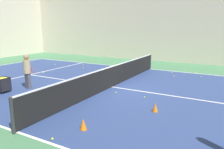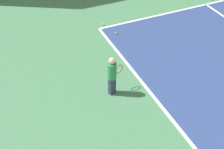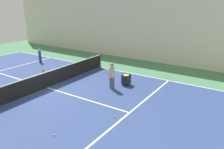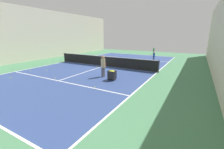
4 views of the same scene
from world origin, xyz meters
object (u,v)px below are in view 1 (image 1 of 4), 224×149
object	(u,v)px
tennis_net	(112,76)
coach_at_net	(27,69)
ball_cart	(3,82)
training_cone_1	(83,124)
training_cone_0	(155,107)

from	to	relation	value
tennis_net	coach_at_net	xyz separation A→B (m)	(-2.26, 3.53, 0.41)
tennis_net	ball_cart	size ratio (longest dim) A/B	15.89
coach_at_net	ball_cart	xyz separation A→B (m)	(-1.06, 0.45, -0.47)
tennis_net	training_cone_1	xyz separation A→B (m)	(-4.58, -1.59, -0.39)
coach_at_net	ball_cart	world-z (taller)	coach_at_net
coach_at_net	ball_cart	size ratio (longest dim) A/B	2.33
coach_at_net	training_cone_1	size ratio (longest dim) A/B	4.96
coach_at_net	training_cone_0	size ratio (longest dim) A/B	5.37
tennis_net	coach_at_net	size ratio (longest dim) A/B	6.81
coach_at_net	training_cone_1	world-z (taller)	coach_at_net
tennis_net	training_cone_0	size ratio (longest dim) A/B	36.57
training_cone_0	training_cone_1	size ratio (longest dim) A/B	0.92
ball_cart	training_cone_0	xyz separation A→B (m)	(1.14, -6.97, -0.34)
tennis_net	coach_at_net	world-z (taller)	coach_at_net
training_cone_1	tennis_net	bearing A→B (deg)	19.10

